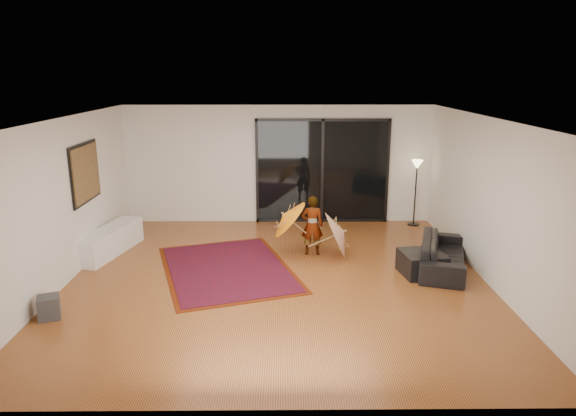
{
  "coord_description": "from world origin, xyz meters",
  "views": [
    {
      "loc": [
        0.1,
        -8.13,
        3.42
      ],
      "look_at": [
        0.18,
        0.56,
        1.1
      ],
      "focal_mm": 32.0,
      "sensor_mm": 36.0,
      "label": 1
    }
  ],
  "objects_px": {
    "sofa": "(443,254)",
    "ottoman": "(422,263)",
    "media_console": "(110,241)",
    "child": "(312,225)"
  },
  "relations": [
    {
      "from": "child",
      "to": "media_console",
      "type": "bearing_deg",
      "value": 0.88
    },
    {
      "from": "media_console",
      "to": "child",
      "type": "bearing_deg",
      "value": 11.51
    },
    {
      "from": "media_console",
      "to": "child",
      "type": "distance_m",
      "value": 3.92
    },
    {
      "from": "media_console",
      "to": "sofa",
      "type": "height_order",
      "value": "sofa"
    },
    {
      "from": "sofa",
      "to": "ottoman",
      "type": "relative_size",
      "value": 2.72
    },
    {
      "from": "media_console",
      "to": "sofa",
      "type": "bearing_deg",
      "value": 5.01
    },
    {
      "from": "media_console",
      "to": "ottoman",
      "type": "distance_m",
      "value": 5.86
    },
    {
      "from": "media_console",
      "to": "child",
      "type": "height_order",
      "value": "child"
    },
    {
      "from": "sofa",
      "to": "child",
      "type": "height_order",
      "value": "child"
    },
    {
      "from": "ottoman",
      "to": "child",
      "type": "height_order",
      "value": "child"
    }
  ]
}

